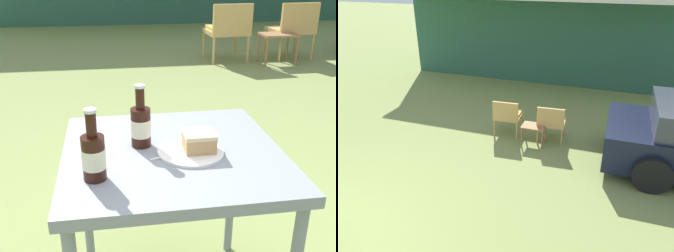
{
  "view_description": "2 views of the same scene",
  "coord_description": "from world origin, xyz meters",
  "views": [
    {
      "loc": [
        -0.21,
        -1.24,
        1.38
      ],
      "look_at": [
        0.0,
        0.1,
        0.81
      ],
      "focal_mm": 42.0,
      "sensor_mm": 36.0,
      "label": 1
    },
    {
      "loc": [
        3.73,
        -1.99,
        3.44
      ],
      "look_at": [
        1.99,
        2.98,
        0.9
      ],
      "focal_mm": 35.0,
      "sensor_mm": 36.0,
      "label": 2
    }
  ],
  "objects": [
    {
      "name": "wicker_chair_cushioned",
      "position": [
        1.54,
        4.39,
        0.48
      ],
      "size": [
        0.6,
        0.58,
        0.84
      ],
      "rotation": [
        0.0,
        0.0,
        3.19
      ],
      "color": "tan",
      "rests_on": "ground_plane"
    },
    {
      "name": "garden_side_table",
      "position": [
        2.22,
        4.12,
        0.37
      ],
      "size": [
        0.5,
        0.36,
        0.43
      ],
      "color": "#996B42",
      "rests_on": "ground_plane"
    },
    {
      "name": "wicker_chair_plain",
      "position": [
        2.54,
        4.36,
        0.48
      ],
      "size": [
        0.61,
        0.59,
        0.84
      ],
      "rotation": [
        0.0,
        0.0,
        3.21
      ],
      "color": "tan",
      "rests_on": "ground_plane"
    },
    {
      "name": "cabin_building",
      "position": [
        1.43,
        10.05,
        1.67
      ],
      "size": [
        9.27,
        4.95,
        3.32
      ],
      "color": "#2D5B47",
      "rests_on": "ground_plane"
    }
  ]
}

